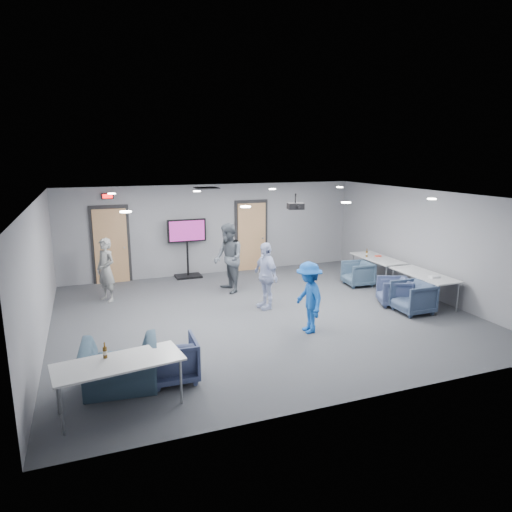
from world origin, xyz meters
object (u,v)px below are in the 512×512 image
object	(u,v)px
bottle_right	(367,254)
tv_stand	(187,245)
chair_right_b	(394,292)
chair_right_c	(413,297)
person_d	(309,297)
bottle_front	(105,352)
person_a	(106,270)
person_c	(266,276)
person_b	(228,258)
chair_right_a	(358,274)
projector	(296,206)
chair_front_a	(173,359)
table_right_a	(378,259)
table_front_left	(119,364)
chair_front_b	(120,366)
table_right_b	(424,276)

from	to	relation	value
bottle_right	tv_stand	distance (m)	5.18
chair_right_b	chair_right_c	xyz separation A→B (m)	(0.06, -0.62, 0.03)
chair_right_b	bottle_right	world-z (taller)	bottle_right
person_d	bottle_front	size ratio (longest dim) A/B	6.22
person_a	bottle_right	distance (m)	7.05
person_d	person_c	bearing A→B (deg)	-168.09
person_b	chair_right_b	size ratio (longest dim) A/B	2.51
chair_right_a	projector	bearing A→B (deg)	-63.70
chair_front_a	projector	size ratio (longest dim) A/B	1.89
table_right_a	bottle_front	world-z (taller)	bottle_front
person_c	chair_right_b	bearing A→B (deg)	64.16
table_right_a	bottle_right	size ratio (longest dim) A/B	7.44
person_b	person_c	bearing A→B (deg)	12.68
chair_right_b	bottle_front	bearing A→B (deg)	-48.69
person_a	tv_stand	xyz separation A→B (m)	(2.35, 1.48, 0.19)
tv_stand	projector	size ratio (longest dim) A/B	4.22
table_front_left	projector	bearing A→B (deg)	29.64
person_a	chair_front_b	world-z (taller)	person_a
person_c	table_front_left	xyz separation A→B (m)	(-3.57, -3.36, -0.11)
person_d	chair_right_b	size ratio (longest dim) A/B	2.02
table_right_b	bottle_front	size ratio (longest dim) A/B	7.53
chair_right_c	chair_front_a	xyz separation A→B (m)	(-5.75, -1.26, -0.01)
chair_front_b	table_front_left	size ratio (longest dim) A/B	0.61
chair_front_b	tv_stand	xyz separation A→B (m)	(2.40, 6.15, 0.61)
chair_front_b	bottle_front	world-z (taller)	bottle_front
person_a	chair_right_a	bearing A→B (deg)	46.18
chair_right_c	table_front_left	size ratio (longest dim) A/B	0.43
table_right_b	tv_stand	size ratio (longest dim) A/B	1.03
chair_front_b	tv_stand	bearing A→B (deg)	-105.41
chair_right_c	person_a	bearing A→B (deg)	-116.70
chair_front_b	table_right_a	world-z (taller)	chair_front_b
chair_right_c	chair_front_a	size ratio (longest dim) A/B	1.03
person_c	projector	world-z (taller)	projector
table_front_left	person_d	bearing A→B (deg)	15.48
table_front_left	projector	distance (m)	5.68
chair_right_b	projector	world-z (taller)	projector
chair_front_a	tv_stand	size ratio (longest dim) A/B	0.45
chair_front_a	table_right_b	bearing A→B (deg)	-163.10
person_d	chair_front_b	xyz separation A→B (m)	(-3.79, -1.07, -0.37)
table_right_a	tv_stand	distance (m)	5.48
chair_front_a	bottle_right	world-z (taller)	bottle_right
person_b	table_right_b	bearing A→B (deg)	55.51
person_c	chair_right_a	world-z (taller)	person_c
person_c	bottle_front	xyz separation A→B (m)	(-3.73, -3.18, 0.02)
bottle_right	projector	xyz separation A→B (m)	(-2.82, -1.17, 1.59)
chair_right_a	bottle_right	world-z (taller)	bottle_right
bottle_right	chair_right_b	bearing A→B (deg)	-105.27
chair_front_a	chair_front_b	bearing A→B (deg)	1.64
person_d	projector	bearing A→B (deg)	167.66
person_a	bottle_front	distance (m)	5.09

